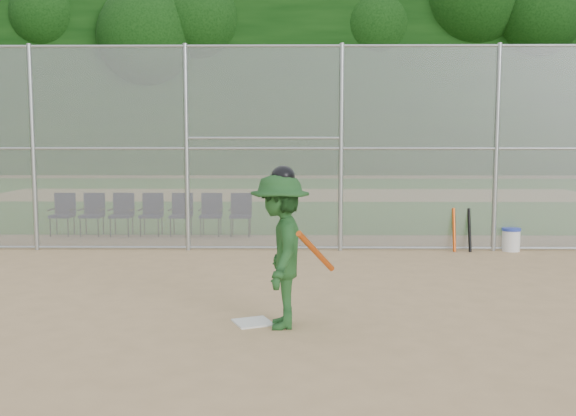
{
  "coord_description": "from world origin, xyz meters",
  "views": [
    {
      "loc": [
        0.11,
        -7.47,
        2.15
      ],
      "look_at": [
        0.0,
        2.5,
        1.1
      ],
      "focal_mm": 40.0,
      "sensor_mm": 36.0,
      "label": 1
    }
  ],
  "objects_px": {
    "home_plate": "(253,322)",
    "water_cooler": "(511,239)",
    "chair_0": "(62,215)",
    "batter_at_plate": "(280,250)"
  },
  "relations": [
    {
      "from": "home_plate",
      "to": "water_cooler",
      "type": "height_order",
      "value": "water_cooler"
    },
    {
      "from": "home_plate",
      "to": "chair_0",
      "type": "xyz_separation_m",
      "value": [
        -4.79,
        6.97,
        0.47
      ]
    },
    {
      "from": "chair_0",
      "to": "batter_at_plate",
      "type": "bearing_deg",
      "value": -54.22
    },
    {
      "from": "home_plate",
      "to": "batter_at_plate",
      "type": "relative_size",
      "value": 0.22
    },
    {
      "from": "batter_at_plate",
      "to": "water_cooler",
      "type": "relative_size",
      "value": 4.11
    },
    {
      "from": "batter_at_plate",
      "to": "chair_0",
      "type": "distance_m",
      "value": 8.76
    },
    {
      "from": "chair_0",
      "to": "home_plate",
      "type": "bearing_deg",
      "value": -55.49
    },
    {
      "from": "batter_at_plate",
      "to": "chair_0",
      "type": "relative_size",
      "value": 1.95
    },
    {
      "from": "batter_at_plate",
      "to": "water_cooler",
      "type": "height_order",
      "value": "batter_at_plate"
    },
    {
      "from": "home_plate",
      "to": "chair_0",
      "type": "relative_size",
      "value": 0.43
    }
  ]
}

